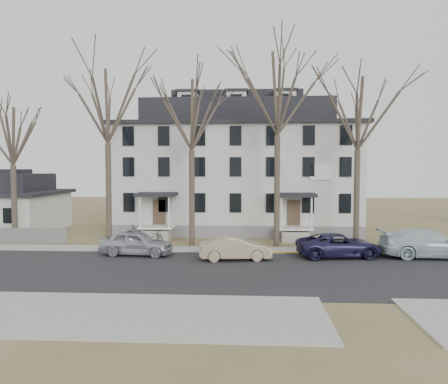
# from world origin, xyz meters

# --- Properties ---
(ground) EXTENTS (120.00, 120.00, 0.00)m
(ground) POSITION_xyz_m (0.00, 0.00, 0.00)
(ground) COLOR olive
(ground) RESTS_ON ground
(main_road) EXTENTS (120.00, 10.00, 0.04)m
(main_road) POSITION_xyz_m (0.00, 2.00, 0.00)
(main_road) COLOR #27272A
(main_road) RESTS_ON ground
(far_sidewalk) EXTENTS (120.00, 2.00, 0.08)m
(far_sidewalk) POSITION_xyz_m (0.00, 8.00, 0.00)
(far_sidewalk) COLOR #A09F97
(far_sidewalk) RESTS_ON ground
(near_sidewalk_left) EXTENTS (20.00, 5.00, 0.08)m
(near_sidewalk_left) POSITION_xyz_m (-8.00, -5.00, 0.00)
(near_sidewalk_left) COLOR #A09F97
(near_sidewalk_left) RESTS_ON ground
(yellow_curb) EXTENTS (14.00, 0.25, 0.06)m
(yellow_curb) POSITION_xyz_m (5.00, 7.10, 0.00)
(yellow_curb) COLOR gold
(yellow_curb) RESTS_ON ground
(boarding_house) EXTENTS (20.80, 12.36, 12.05)m
(boarding_house) POSITION_xyz_m (-2.00, 17.95, 5.38)
(boarding_house) COLOR slate
(boarding_house) RESTS_ON ground
(small_house) EXTENTS (8.70, 8.70, 5.00)m
(small_house) POSITION_xyz_m (-22.00, 16.00, 2.25)
(small_house) COLOR beige
(small_house) RESTS_ON ground
(tree_far_left) EXTENTS (8.40, 8.40, 13.72)m
(tree_far_left) POSITION_xyz_m (-11.00, 9.80, 10.34)
(tree_far_left) COLOR #473B31
(tree_far_left) RESTS_ON ground
(tree_mid_left) EXTENTS (7.80, 7.80, 12.74)m
(tree_mid_left) POSITION_xyz_m (-5.00, 9.80, 9.60)
(tree_mid_left) COLOR #473B31
(tree_mid_left) RESTS_ON ground
(tree_center) EXTENTS (9.00, 9.00, 14.70)m
(tree_center) POSITION_xyz_m (1.00, 9.80, 11.08)
(tree_center) COLOR #473B31
(tree_center) RESTS_ON ground
(tree_mid_right) EXTENTS (7.80, 7.80, 12.74)m
(tree_mid_right) POSITION_xyz_m (6.50, 9.80, 9.60)
(tree_mid_right) COLOR #473B31
(tree_mid_right) RESTS_ON ground
(tree_bungalow) EXTENTS (6.60, 6.60, 10.78)m
(tree_bungalow) POSITION_xyz_m (-18.00, 9.80, 8.12)
(tree_bungalow) COLOR #473B31
(tree_bungalow) RESTS_ON ground
(car_silver) EXTENTS (4.69, 2.23, 1.55)m
(car_silver) POSITION_xyz_m (-8.00, 5.97, 0.77)
(car_silver) COLOR #AFAFBA
(car_silver) RESTS_ON ground
(car_tan) EXTENTS (4.44, 2.06, 1.41)m
(car_tan) POSITION_xyz_m (-1.78, 4.94, 0.71)
(car_tan) COLOR tan
(car_tan) RESTS_ON ground
(car_navy) EXTENTS (5.45, 3.02, 1.44)m
(car_navy) POSITION_xyz_m (4.61, 6.16, 0.72)
(car_navy) COLOR #201C41
(car_navy) RESTS_ON ground
(car_white) EXTENTS (6.00, 2.45, 1.74)m
(car_white) POSITION_xyz_m (10.11, 6.31, 0.87)
(car_white) COLOR silver
(car_white) RESTS_ON ground
(bicycle_left) EXTENTS (1.74, 1.23, 0.87)m
(bicycle_left) POSITION_xyz_m (-8.04, 11.12, 0.43)
(bicycle_left) COLOR black
(bicycle_left) RESTS_ON ground
(bicycle_right) EXTENTS (1.89, 0.81, 1.10)m
(bicycle_right) POSITION_xyz_m (-9.50, 11.80, 0.55)
(bicycle_right) COLOR black
(bicycle_right) RESTS_ON ground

